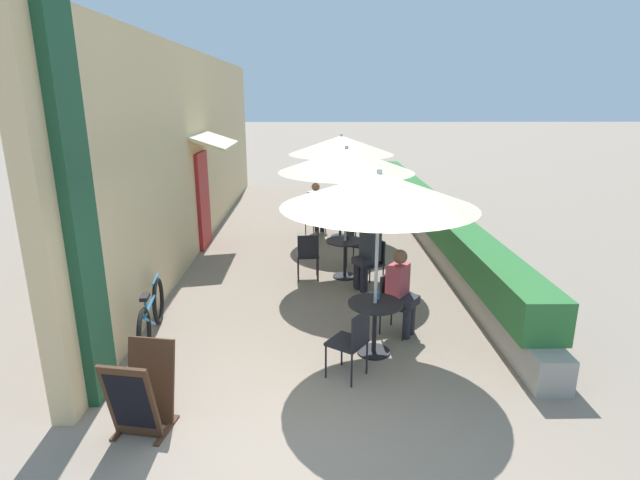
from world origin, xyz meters
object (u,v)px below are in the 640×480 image
at_px(bicycle_leaning, 152,315).
at_px(menu_board, 142,392).
at_px(cafe_chair_mid_back, 355,241).
at_px(seated_patron_far_right, 316,205).
at_px(patio_table_near, 375,318).
at_px(coffee_cup_near, 377,296).
at_px(coffee_cup_far, 337,206).
at_px(coffee_cup_mid, 347,237).
at_px(cafe_chair_near_left, 352,339).
at_px(patio_table_far, 340,217).
at_px(patio_umbrella_far, 341,145).
at_px(cafe_chair_near_right, 393,298).
at_px(cafe_chair_far_right, 314,213).
at_px(patio_table_mid, 345,252).
at_px(patio_umbrella_near, 379,190).
at_px(cafe_chair_mid_right, 372,260).
at_px(seated_patron_near_right, 401,289).
at_px(cafe_chair_mid_left, 308,253).
at_px(patio_umbrella_mid, 346,160).
at_px(cafe_chair_far_left, 368,219).
at_px(seated_patron_mid_right, 368,252).

height_order(bicycle_leaning, menu_board, menu_board).
xyz_separation_m(cafe_chair_mid_back, seated_patron_far_right, (-0.75, 2.50, 0.17)).
xyz_separation_m(patio_table_near, coffee_cup_near, (0.04, 0.13, 0.26)).
bearing_deg(coffee_cup_far, coffee_cup_mid, -89.08).
bearing_deg(menu_board, cafe_chair_near_left, 33.04).
bearing_deg(patio_table_far, cafe_chair_mid_back, -85.06).
relative_size(patio_umbrella_far, menu_board, 2.77).
distance_m(cafe_chair_near_right, cafe_chair_far_right, 5.42).
xyz_separation_m(patio_table_mid, seated_patron_far_right, (-0.51, 3.15, 0.19)).
bearing_deg(patio_umbrella_near, cafe_chair_near_left, -118.96).
xyz_separation_m(cafe_chair_mid_right, bicycle_leaning, (-3.27, -1.91, -0.16)).
bearing_deg(seated_patron_far_right, patio_umbrella_near, -51.01).
distance_m(seated_patron_near_right, coffee_cup_mid, 2.46).
relative_size(cafe_chair_near_right, seated_patron_far_right, 0.70).
bearing_deg(cafe_chair_near_left, patio_umbrella_near, 6.30).
height_order(cafe_chair_mid_left, coffee_cup_far, cafe_chair_mid_left).
bearing_deg(patio_umbrella_mid, coffee_cup_near, -84.92).
bearing_deg(patio_table_far, patio_table_near, -88.54).
bearing_deg(cafe_chair_mid_back, patio_umbrella_far, -148.37).
distance_m(patio_table_mid, seated_patron_far_right, 3.20).
height_order(patio_table_near, seated_patron_near_right, seated_patron_near_right).
bearing_deg(cafe_chair_near_left, cafe_chair_far_left, 27.36).
height_order(patio_table_far, seated_patron_far_right, seated_patron_far_right).
height_order(cafe_chair_mid_left, patio_table_far, cafe_chair_mid_left).
distance_m(patio_umbrella_mid, bicycle_leaning, 4.16).
bearing_deg(menu_board, seated_patron_far_right, 86.48).
bearing_deg(patio_table_near, patio_table_mid, 94.09).
bearing_deg(seated_patron_near_right, cafe_chair_mid_left, -113.79).
bearing_deg(patio_table_far, bicycle_leaning, -119.08).
bearing_deg(patio_umbrella_mid, cafe_chair_mid_back, 69.61).
relative_size(coffee_cup_mid, bicycle_leaning, 0.05).
relative_size(patio_table_mid, cafe_chair_mid_left, 0.82).
height_order(coffee_cup_near, patio_table_mid, coffee_cup_near).
height_order(cafe_chair_near_left, bicycle_leaning, cafe_chair_near_left).
xyz_separation_m(patio_umbrella_far, menu_board, (-2.38, -7.15, -1.75)).
xyz_separation_m(bicycle_leaning, menu_board, (0.51, -1.96, 0.07)).
relative_size(patio_umbrella_near, cafe_chair_far_right, 2.81).
height_order(cafe_chair_mid_back, seated_patron_far_right, seated_patron_far_right).
bearing_deg(patio_umbrella_far, patio_table_near, -88.54).
xyz_separation_m(patio_umbrella_far, seated_patron_far_right, (-0.57, 0.40, -1.50)).
xyz_separation_m(seated_patron_near_right, seated_patron_mid_right, (-0.28, 1.72, 0.00)).
bearing_deg(patio_umbrella_mid, seated_patron_near_right, -74.71).
distance_m(cafe_chair_near_right, patio_umbrella_mid, 2.86).
relative_size(cafe_chair_far_right, seated_patron_far_right, 0.70).
distance_m(patio_umbrella_far, coffee_cup_far, 1.43).
distance_m(cafe_chair_near_left, seated_patron_near_right, 1.40).
bearing_deg(cafe_chair_mid_left, seated_patron_far_right, 83.51).
height_order(patio_umbrella_mid, coffee_cup_mid, patio_umbrella_mid).
xyz_separation_m(coffee_cup_mid, coffee_cup_far, (-0.04, 2.70, 0.00)).
xyz_separation_m(patio_umbrella_mid, cafe_chair_mid_left, (-0.69, -0.12, -1.67)).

